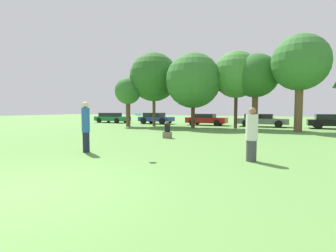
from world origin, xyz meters
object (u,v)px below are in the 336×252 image
at_px(tree_0, 128,92).
at_px(tree_5, 300,63).
at_px(parked_car_green, 112,118).
at_px(parked_car_grey, 262,120).
at_px(tree_1, 154,77).
at_px(tree_3, 236,75).
at_px(bystander_sitting, 167,131).
at_px(parked_car_black, 333,121).
at_px(tree_2, 193,81).
at_px(parked_car_red, 206,119).
at_px(parked_car_blue, 156,118).
at_px(frisbee, 138,115).
at_px(person_catcher, 252,135).
at_px(person_thrower, 86,126).
at_px(tree_4, 256,76).

xyz_separation_m(tree_0, tree_5, (14.57, 0.66, 1.66)).
xyz_separation_m(parked_car_green, parked_car_grey, (17.37, 0.37, 0.02)).
relative_size(tree_0, tree_1, 0.66).
height_order(tree_3, parked_car_grey, tree_3).
bearing_deg(tree_0, bystander_sitting, -43.29).
height_order(bystander_sitting, parked_car_green, parked_car_green).
bearing_deg(bystander_sitting, parked_car_grey, 71.36).
bearing_deg(parked_car_black, tree_2, -158.95).
xyz_separation_m(parked_car_grey, parked_car_black, (5.70, -0.20, 0.00)).
bearing_deg(parked_car_red, tree_2, -88.68).
height_order(tree_0, parked_car_blue, tree_0).
height_order(frisbee, tree_1, tree_1).
bearing_deg(tree_0, parked_car_red, 38.53).
distance_m(parked_car_blue, parked_car_grey, 11.34).
height_order(person_catcher, tree_0, tree_0).
bearing_deg(person_thrower, tree_0, 108.74).
xyz_separation_m(bystander_sitting, tree_4, (3.85, 8.88, 3.99)).
height_order(tree_5, parked_car_black, tree_5).
bearing_deg(parked_car_grey, frisbee, -98.01).
bearing_deg(parked_car_red, bystander_sitting, -83.66).
relative_size(tree_0, parked_car_black, 1.16).
xyz_separation_m(tree_0, parked_car_blue, (0.35, 4.99, -2.67)).
height_order(tree_1, tree_3, tree_1).
bearing_deg(tree_4, person_thrower, -107.84).
bearing_deg(bystander_sitting, tree_5, 47.94).
bearing_deg(person_thrower, person_catcher, 0.00).
distance_m(tree_1, tree_5, 12.48).
bearing_deg(parked_car_black, person_catcher, -105.43).
height_order(tree_0, tree_3, tree_3).
bearing_deg(tree_2, parked_car_grey, 39.45).
distance_m(parked_car_red, parked_car_grey, 5.44).
distance_m(tree_5, parked_car_blue, 15.48).
xyz_separation_m(tree_2, tree_4, (5.07, 1.03, 0.23)).
xyz_separation_m(frisbee, tree_3, (0.72, 14.64, 3.13)).
relative_size(parked_car_green, parked_car_grey, 0.95).
xyz_separation_m(frisbee, tree_5, (5.46, 13.42, 3.53)).
relative_size(tree_5, parked_car_red, 1.71).
xyz_separation_m(person_thrower, frisbee, (2.37, -0.03, 0.47)).
height_order(person_catcher, tree_1, tree_1).
bearing_deg(frisbee, tree_5, 67.85).
xyz_separation_m(frisbee, parked_car_red, (-2.86, 17.74, -0.85)).
bearing_deg(parked_car_grey, parked_car_red, -178.06).
bearing_deg(frisbee, parked_car_green, 130.14).
bearing_deg(parked_car_grey, tree_4, -94.71).
bearing_deg(tree_1, parked_car_red, 41.37).
bearing_deg(person_catcher, tree_5, -107.62).
height_order(tree_5, parked_car_blue, tree_5).
xyz_separation_m(parked_car_blue, parked_car_black, (17.04, -0.04, -0.02)).
bearing_deg(tree_5, parked_car_black, 56.64).
bearing_deg(tree_5, parked_car_red, 152.56).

